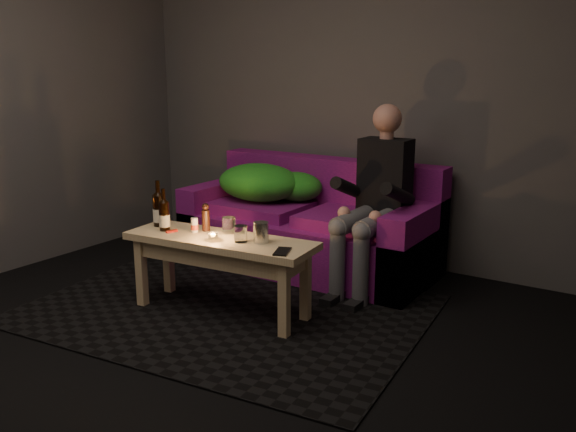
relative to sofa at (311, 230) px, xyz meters
The scene contains 17 objects.
floor 1.85m from the sofa, 83.91° to the right, with size 4.50×4.50×0.00m, color black.
room 1.92m from the sofa, 81.81° to the right, with size 4.50×4.50×4.50m.
rug 1.05m from the sofa, 89.82° to the right, with size 2.33×1.69×0.01m, color black.
sofa is the anchor object (origin of this frame).
green_blanket 0.50m from the sofa, behind, with size 0.80×0.55×0.27m.
person 0.68m from the sofa, 14.59° to the right, with size 0.33×0.76×1.22m.
coffee_table 1.06m from the sofa, 89.83° to the right, with size 1.19×0.48×0.48m.
beer_bottle_a 1.20m from the sofa, 114.60° to the right, with size 0.07×0.07×0.29m.
beer_bottle_b 1.22m from the sofa, 108.59° to the right, with size 0.07×0.07×0.26m.
salt_shaker 1.10m from the sofa, 100.61° to the right, with size 0.04×0.04×0.09m, color silver.
pepper_mill 1.03m from the sofa, 99.20° to the right, with size 0.05×0.05×0.13m, color black.
tumbler_back 0.98m from the sofa, 90.87° to the right, with size 0.08×0.08×0.10m, color white.
tealight 1.14m from the sofa, 89.58° to the right, with size 0.06×0.06×0.04m.
tumbler_front 1.10m from the sofa, 81.27° to the right, with size 0.08×0.08×0.09m, color white.
steel_cup 1.08m from the sofa, 75.01° to the right, with size 0.09×0.09×0.12m, color #B5B8BC.
smartphone 1.22m from the sofa, 66.74° to the right, with size 0.07×0.15×0.01m, color black.
red_lighter 1.19m from the sofa, 105.45° to the right, with size 0.02×0.07×0.01m, color red.
Camera 1 is at (2.01, -1.91, 1.45)m, focal length 38.00 mm.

